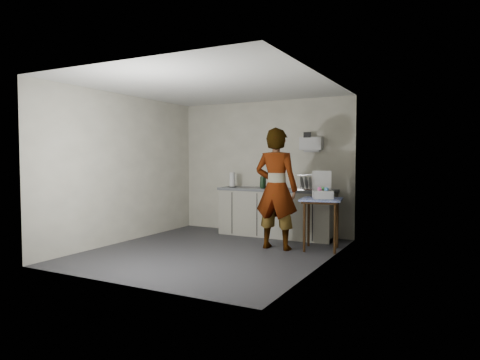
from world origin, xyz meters
The scene contains 15 objects.
ground centered at (0.00, 0.00, 0.00)m, with size 4.00×4.00×0.00m, color #2A2A2F.
wall_back centered at (0.00, 1.99, 1.30)m, with size 3.60×0.02×2.60m, color #BAB7A2.
wall_right centered at (1.79, 0.00, 1.30)m, with size 0.02×4.00×2.60m, color #BAB7A2.
wall_left centered at (-1.79, 0.00, 1.30)m, with size 0.02×4.00×2.60m, color #BAB7A2.
ceiling centered at (0.00, 0.00, 2.60)m, with size 3.60×4.00×0.01m, color white.
kitchen_counter centered at (0.40, 1.70, 0.43)m, with size 2.24×0.62×0.91m.
wall_shelf centered at (1.00, 1.92, 1.75)m, with size 0.42×0.18×0.37m.
side_table centered at (1.50, 0.94, 0.73)m, with size 0.75×0.75×0.83m.
standing_man centered at (0.82, 0.67, 0.98)m, with size 0.72×0.47×1.97m, color #B2A593.
soap_bottle centered at (0.14, 1.64, 1.06)m, with size 0.12×0.12×0.30m, color black.
soda_can centered at (0.31, 1.73, 0.98)m, with size 0.07×0.07×0.14m, color red.
dark_bottle centered at (0.16, 1.68, 1.02)m, with size 0.06×0.06×0.22m, color black.
paper_towel centered at (-0.49, 1.60, 1.05)m, with size 0.16×0.16×0.29m.
dish_rack centered at (0.99, 1.70, 0.97)m, with size 0.39×0.29×0.27m.
bakery_box centered at (1.50, 0.99, 0.93)m, with size 0.42×0.42×0.44m.
Camera 1 is at (3.52, -5.73, 1.49)m, focal length 32.00 mm.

